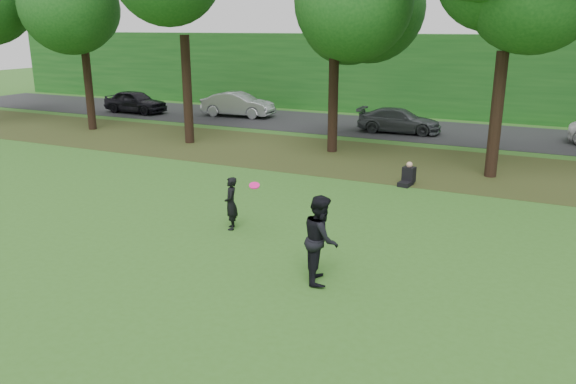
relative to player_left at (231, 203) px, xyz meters
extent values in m
plane|color=#305D1D|center=(1.89, -3.20, -0.75)|extent=(120.00, 120.00, 0.00)
cube|color=#403016|center=(1.89, 9.80, -0.74)|extent=(60.00, 7.00, 0.01)
cube|color=black|center=(1.89, 17.80, -0.74)|extent=(70.00, 7.00, 0.02)
cube|color=#144916|center=(1.89, 23.80, 1.75)|extent=(70.00, 3.00, 5.00)
imported|color=black|center=(0.00, 0.00, 0.00)|extent=(0.58, 0.65, 1.49)
imported|color=black|center=(3.51, -2.03, 0.24)|extent=(1.06, 1.17, 1.98)
imported|color=black|center=(-16.97, 16.24, 0.01)|extent=(4.34, 1.86, 1.46)
imported|color=#929599|center=(-10.15, 17.78, 0.02)|extent=(4.67, 1.95, 1.50)
imported|color=#404548|center=(0.41, 16.64, -0.09)|extent=(4.48, 2.05, 1.27)
cylinder|color=#F0147F|center=(1.23, -0.87, 0.89)|extent=(0.36, 0.35, 0.16)
cube|color=black|center=(3.32, 6.43, -0.67)|extent=(0.48, 0.61, 0.16)
cube|color=black|center=(3.36, 6.71, -0.39)|extent=(0.47, 0.40, 0.56)
sphere|color=tan|center=(3.36, 6.71, -0.03)|extent=(0.22, 0.22, 0.22)
cylinder|color=black|center=(-15.11, 10.40, 1.40)|extent=(0.44, 0.44, 4.28)
cylinder|color=black|center=(-8.11, 9.60, 1.80)|extent=(0.44, 0.44, 5.08)
cylinder|color=black|center=(-1.11, 10.70, 1.31)|extent=(0.44, 0.44, 4.12)
cylinder|color=black|center=(5.89, 9.10, 1.56)|extent=(0.44, 0.44, 4.62)
camera|label=1|loc=(7.76, -12.70, 4.70)|focal=35.00mm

